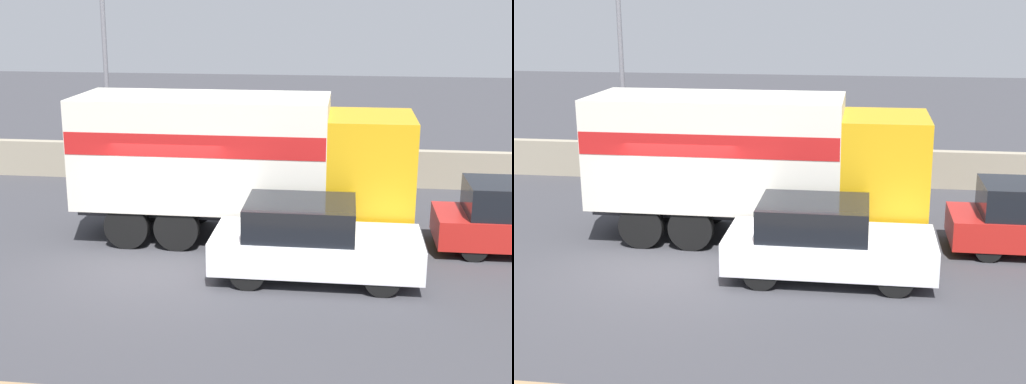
% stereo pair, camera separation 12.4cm
% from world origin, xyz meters
% --- Properties ---
extents(ground_plane, '(80.00, 80.00, 0.00)m').
position_xyz_m(ground_plane, '(0.00, 0.00, 0.00)').
color(ground_plane, '#38383D').
extents(stone_wall_backdrop, '(60.00, 0.35, 1.14)m').
position_xyz_m(stone_wall_backdrop, '(0.00, 7.63, 0.57)').
color(stone_wall_backdrop, gray).
rests_on(stone_wall_backdrop, ground_plane).
extents(street_lamp, '(0.56, 0.28, 6.37)m').
position_xyz_m(street_lamp, '(-3.22, 6.67, 3.72)').
color(street_lamp, slate).
rests_on(street_lamp, ground_plane).
extents(box_truck, '(7.80, 2.44, 3.42)m').
position_xyz_m(box_truck, '(1.42, 2.22, 2.01)').
color(box_truck, gold).
rests_on(box_truck, ground_plane).
extents(car_hatchback, '(4.26, 1.89, 1.62)m').
position_xyz_m(car_hatchback, '(3.30, -0.08, 0.80)').
color(car_hatchback, silver).
rests_on(car_hatchback, ground_plane).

